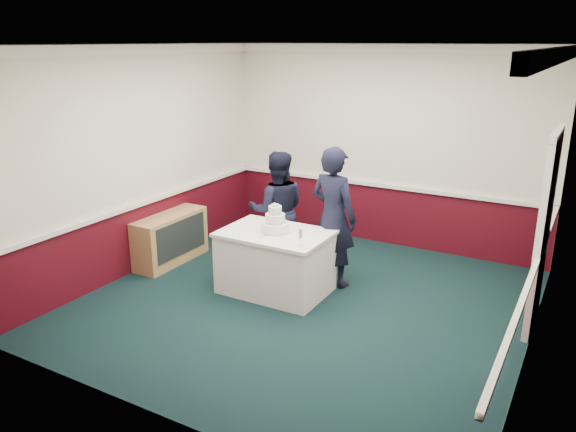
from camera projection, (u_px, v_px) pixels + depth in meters
The scene contains 9 objects.
ground at pixel (305, 302), 6.81m from camera, with size 5.00×5.00×0.00m, color black.
room_shell at pixel (336, 134), 6.69m from camera, with size 5.00×5.00×3.00m.
sideboard at pixel (171, 238), 7.96m from camera, with size 0.41×1.20×0.70m.
cake_table at pixel (275, 261), 7.00m from camera, with size 1.32×0.92×0.79m.
wedding_cake at pixel (275, 223), 6.85m from camera, with size 0.35×0.35×0.36m.
cake_knife at pixel (265, 236), 6.73m from camera, with size 0.01×0.22×0.01m, color silver.
champagne_flute at pixel (300, 234), 6.38m from camera, with size 0.05×0.05×0.21m.
person_man at pixel (277, 210), 7.66m from camera, with size 0.80×0.62×1.64m, color black.
person_woman at pixel (333, 217), 7.09m from camera, with size 0.66×0.43×1.81m, color black.
Camera 1 is at (2.86, -5.48, 3.04)m, focal length 35.00 mm.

